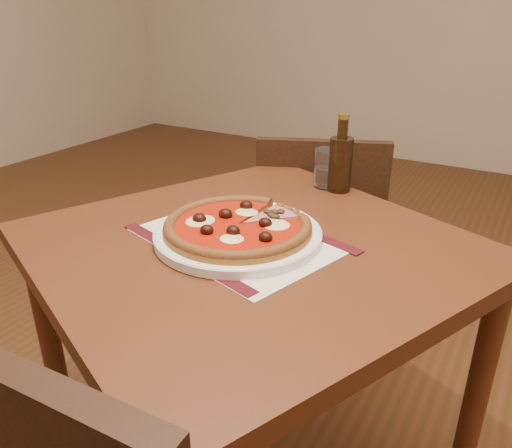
# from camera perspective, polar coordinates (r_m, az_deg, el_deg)

# --- Properties ---
(table) EXTENTS (1.05, 1.05, 0.75)m
(table) POSITION_cam_1_polar(r_m,az_deg,el_deg) (1.06, -0.55, -6.87)
(table) COLOR #552814
(table) RESTS_ON ground
(chair_far) EXTENTS (0.51, 0.51, 0.83)m
(chair_far) POSITION_cam_1_polar(r_m,az_deg,el_deg) (1.69, 7.19, -1.48)
(chair_far) COLOR black
(chair_far) RESTS_ON ground
(placemat) EXTENTS (0.46, 0.38, 0.00)m
(placemat) POSITION_cam_1_polar(r_m,az_deg,el_deg) (1.02, -2.07, -1.70)
(placemat) COLOR white
(placemat) RESTS_ON table
(plate) EXTENTS (0.34, 0.34, 0.02)m
(plate) POSITION_cam_1_polar(r_m,az_deg,el_deg) (1.02, -2.08, -1.19)
(plate) COLOR white
(plate) RESTS_ON placemat
(pizza) EXTENTS (0.30, 0.30, 0.04)m
(pizza) POSITION_cam_1_polar(r_m,az_deg,el_deg) (1.01, -2.11, -0.17)
(pizza) COLOR #A57428
(pizza) RESTS_ON plate
(ham_slice) EXTENTS (0.10, 0.14, 0.02)m
(ham_slice) POSITION_cam_1_polar(r_m,az_deg,el_deg) (1.05, 2.59, 0.63)
(ham_slice) COLOR #A57428
(ham_slice) RESTS_ON plate
(water_glass) EXTENTS (0.09, 0.09, 0.10)m
(water_glass) POSITION_cam_1_polar(r_m,az_deg,el_deg) (1.32, 8.41, 6.34)
(water_glass) COLOR white
(water_glass) RESTS_ON table
(bottle) EXTENTS (0.06, 0.06, 0.20)m
(bottle) POSITION_cam_1_polar(r_m,az_deg,el_deg) (1.28, 9.64, 7.06)
(bottle) COLOR #301D0C
(bottle) RESTS_ON table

